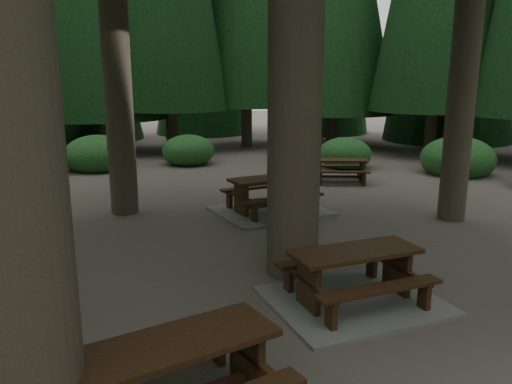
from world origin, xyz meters
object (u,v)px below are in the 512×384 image
object	(u,v)px
picnic_table_a	(354,285)
picnic_table_e	(178,366)
picnic_table_d	(341,167)
picnic_table_c	(271,200)

from	to	relation	value
picnic_table_a	picnic_table_e	xyz separation A→B (m)	(-2.81, -1.65, 0.26)
picnic_table_a	picnic_table_d	bearing A→B (deg)	59.63
picnic_table_c	picnic_table_d	distance (m)	4.24
picnic_table_c	picnic_table_e	world-z (taller)	picnic_table_c
picnic_table_a	picnic_table_c	xyz separation A→B (m)	(0.62, 5.01, 0.03)
picnic_table_a	picnic_table_c	world-z (taller)	picnic_table_c
picnic_table_d	picnic_table_c	bearing A→B (deg)	-119.84
picnic_table_d	picnic_table_e	size ratio (longest dim) A/B	0.92
picnic_table_c	picnic_table_d	xyz separation A→B (m)	(3.30, 2.66, 0.17)
picnic_table_c	picnic_table_d	bearing A→B (deg)	29.90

